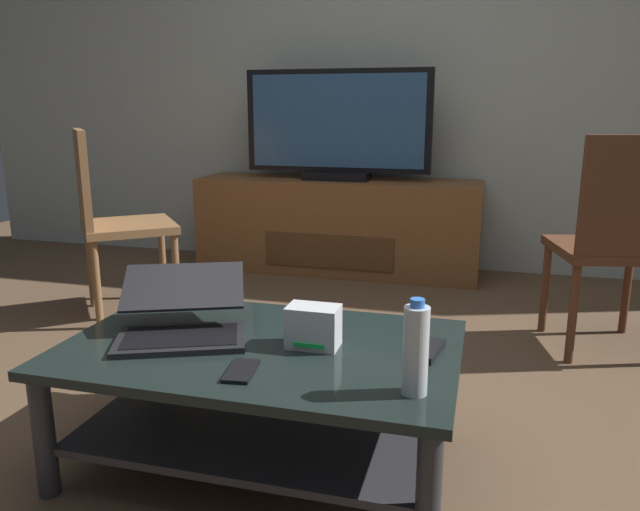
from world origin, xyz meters
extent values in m
plane|color=brown|center=(0.00, 0.00, 0.00)|extent=(7.68, 7.68, 0.00)
cube|color=#A8B2A8|center=(0.00, 2.26, 1.40)|extent=(6.40, 0.12, 2.80)
cube|color=black|center=(-0.07, -0.31, 0.37)|extent=(1.14, 0.72, 0.03)
cube|color=#2D2D33|center=(-0.07, -0.31, 0.13)|extent=(1.00, 0.63, 0.02)
cylinder|color=#2D2D33|center=(-0.59, -0.62, 0.18)|extent=(0.06, 0.06, 0.35)
cylinder|color=#2D2D33|center=(0.45, -0.62, 0.18)|extent=(0.06, 0.06, 0.35)
cylinder|color=#2D2D33|center=(-0.59, 0.00, 0.18)|extent=(0.06, 0.06, 0.35)
cylinder|color=#2D2D33|center=(0.45, 0.00, 0.18)|extent=(0.06, 0.06, 0.35)
cube|color=brown|center=(-0.39, 1.94, 0.30)|extent=(1.81, 0.46, 0.60)
cube|color=#55351C|center=(-0.39, 1.70, 0.18)|extent=(0.82, 0.01, 0.21)
cube|color=black|center=(-0.39, 1.92, 0.63)|extent=(0.41, 0.20, 0.05)
cube|color=black|center=(-0.39, 1.92, 0.97)|extent=(1.18, 0.04, 0.63)
cube|color=#2D517A|center=(-0.39, 1.90, 0.97)|extent=(1.10, 0.01, 0.57)
cube|color=#59331E|center=(1.06, 0.95, 0.45)|extent=(0.52, 0.52, 0.04)
cube|color=#59331E|center=(1.10, 0.75, 0.70)|extent=(0.42, 0.12, 0.50)
cylinder|color=#59331E|center=(1.21, 1.18, 0.21)|extent=(0.04, 0.04, 0.43)
cylinder|color=#59331E|center=(0.84, 1.10, 0.21)|extent=(0.04, 0.04, 0.43)
cylinder|color=#59331E|center=(0.92, 0.72, 0.21)|extent=(0.04, 0.04, 0.43)
cube|color=brown|center=(-1.22, 0.83, 0.46)|extent=(0.62, 0.62, 0.04)
cube|color=brown|center=(-1.37, 0.70, 0.70)|extent=(0.29, 0.35, 0.49)
cylinder|color=brown|center=(-0.95, 0.80, 0.22)|extent=(0.04, 0.04, 0.44)
cylinder|color=brown|center=(-1.19, 1.10, 0.22)|extent=(0.04, 0.04, 0.44)
cylinder|color=brown|center=(-1.24, 0.56, 0.22)|extent=(0.04, 0.04, 0.44)
cylinder|color=brown|center=(-1.48, 0.86, 0.22)|extent=(0.04, 0.04, 0.44)
cube|color=black|center=(-0.30, -0.36, 0.39)|extent=(0.43, 0.35, 0.02)
cube|color=black|center=(-0.30, -0.36, 0.40)|extent=(0.37, 0.29, 0.00)
cube|color=black|center=(-0.36, -0.22, 0.51)|extent=(0.43, 0.34, 0.10)
cube|color=silver|center=(-0.36, -0.22, 0.51)|extent=(0.38, 0.30, 0.08)
cube|color=silver|center=(0.08, -0.30, 0.44)|extent=(0.15, 0.09, 0.12)
cube|color=#19D84C|center=(0.08, -0.34, 0.40)|extent=(0.09, 0.00, 0.01)
cylinder|color=silver|center=(0.40, -0.52, 0.49)|extent=(0.06, 0.06, 0.22)
cylinder|color=blue|center=(0.40, -0.52, 0.61)|extent=(0.03, 0.03, 0.02)
cube|color=black|center=(-0.05, -0.52, 0.39)|extent=(0.09, 0.15, 0.01)
cube|color=black|center=(0.42, -0.26, 0.39)|extent=(0.07, 0.17, 0.02)
camera|label=1|loc=(0.54, -1.89, 1.05)|focal=34.47mm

